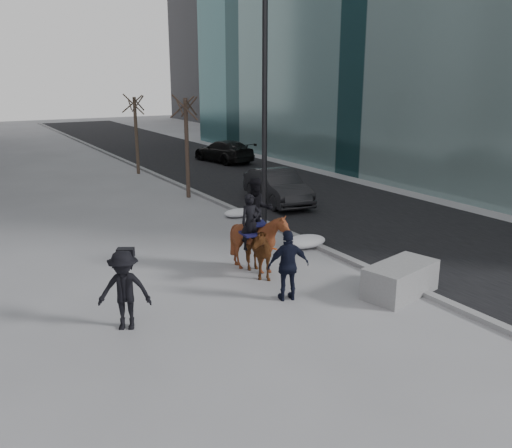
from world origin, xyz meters
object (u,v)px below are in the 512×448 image
mounted_left (253,246)px  mounted_right (259,235)px  planter (400,279)px  car_near (277,187)px

mounted_left → mounted_right: mounted_right is taller
planter → car_near: bearing=74.8°
mounted_right → car_near: bearing=54.1°
mounted_left → mounted_right: (0.29, 0.18, 0.22)m
planter → car_near: 10.31m
planter → mounted_right: mounted_right is taller
mounted_left → mounted_right: bearing=31.0°
planter → mounted_left: 3.93m
mounted_left → planter: bearing=-50.6°
mounted_left → mounted_right: 0.41m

